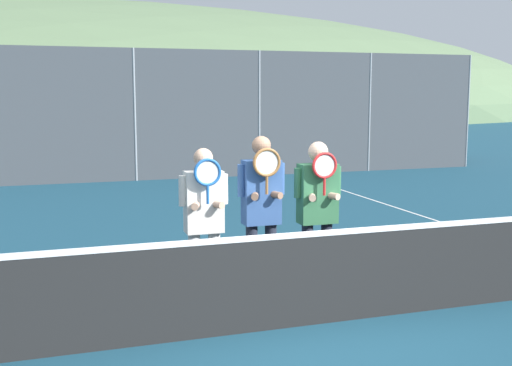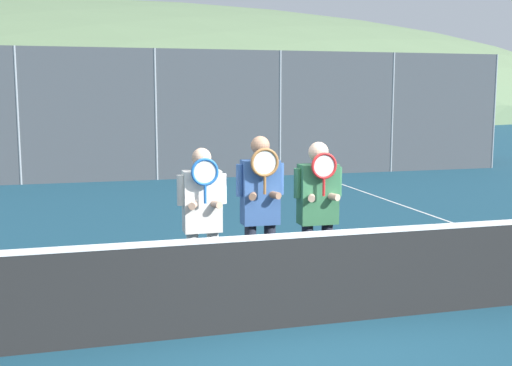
# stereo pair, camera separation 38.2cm
# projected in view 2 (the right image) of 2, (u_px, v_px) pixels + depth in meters

# --- Properties ---
(ground_plane) EXTENTS (120.00, 120.00, 0.00)m
(ground_plane) POSITION_uv_depth(u_px,v_px,m) (290.00, 327.00, 6.39)
(ground_plane) COLOR navy
(hill_distant) EXTENTS (111.06, 61.70, 21.59)m
(hill_distant) POSITION_uv_depth(u_px,v_px,m) (100.00, 116.00, 64.98)
(hill_distant) COLOR #5B7551
(hill_distant) RESTS_ON ground_plane
(clubhouse_building) EXTENTS (17.80, 5.50, 3.88)m
(clubhouse_building) POSITION_uv_depth(u_px,v_px,m) (91.00, 102.00, 25.01)
(clubhouse_building) COLOR #9EA3A8
(clubhouse_building) RESTS_ON ground_plane
(fence_back) EXTENTS (20.81, 0.06, 3.48)m
(fence_back) POSITION_uv_depth(u_px,v_px,m) (156.00, 115.00, 17.01)
(fence_back) COLOR gray
(fence_back) RESTS_ON ground_plane
(tennis_net) EXTENTS (11.97, 0.09, 1.06)m
(tennis_net) POSITION_uv_depth(u_px,v_px,m) (290.00, 279.00, 6.32)
(tennis_net) COLOR gray
(tennis_net) RESTS_ON ground_plane
(court_line_right_sideline) EXTENTS (0.05, 16.00, 0.01)m
(court_line_right_sideline) POSITION_uv_depth(u_px,v_px,m) (492.00, 236.00, 10.42)
(court_line_right_sideline) COLOR white
(court_line_right_sideline) RESTS_ON ground_plane
(player_leftmost) EXTENTS (0.54, 0.34, 1.74)m
(player_leftmost) POSITION_uv_depth(u_px,v_px,m) (202.00, 215.00, 6.89)
(player_leftmost) COLOR white
(player_leftmost) RESTS_ON ground_plane
(player_center_left) EXTENTS (0.54, 0.34, 1.86)m
(player_center_left) POSITION_uv_depth(u_px,v_px,m) (260.00, 206.00, 7.01)
(player_center_left) COLOR #232838
(player_center_left) RESTS_ON ground_plane
(player_center_right) EXTENTS (0.57, 0.34, 1.78)m
(player_center_right) POSITION_uv_depth(u_px,v_px,m) (318.00, 205.00, 7.21)
(player_center_right) COLOR #232838
(player_center_right) RESTS_ON ground_plane
(car_left_of_center) EXTENTS (4.20, 2.00, 1.70)m
(car_left_of_center) POSITION_uv_depth(u_px,v_px,m) (111.00, 142.00, 18.88)
(car_left_of_center) COLOR maroon
(car_left_of_center) RESTS_ON ground_plane
(car_center) EXTENTS (4.44, 1.98, 1.68)m
(car_center) POSITION_uv_depth(u_px,v_px,m) (274.00, 139.00, 20.22)
(car_center) COLOR #B2B7BC
(car_center) RESTS_ON ground_plane
(car_right_of_center) EXTENTS (4.34, 1.92, 1.73)m
(car_right_of_center) POSITION_uv_depth(u_px,v_px,m) (416.00, 135.00, 21.82)
(car_right_of_center) COLOR maroon
(car_right_of_center) RESTS_ON ground_plane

